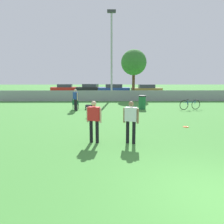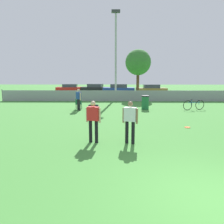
# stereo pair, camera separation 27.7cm
# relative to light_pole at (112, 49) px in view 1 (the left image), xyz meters

# --- Properties ---
(ground_plane) EXTENTS (120.00, 120.00, 0.00)m
(ground_plane) POSITION_rel_light_pole_xyz_m (2.11, -19.83, -5.43)
(ground_plane) COLOR #428438
(fence_backline) EXTENTS (27.58, 0.07, 1.21)m
(fence_backline) POSITION_rel_light_pole_xyz_m (2.11, -1.83, -4.88)
(fence_backline) COLOR gray
(fence_backline) RESTS_ON ground_plane
(light_pole) EXTENTS (0.90, 0.36, 9.31)m
(light_pole) POSITION_rel_light_pole_xyz_m (0.00, 0.00, 0.00)
(light_pole) COLOR #9E9EA3
(light_pole) RESTS_ON ground_plane
(tree_near_pole) EXTENTS (2.86, 2.86, 5.48)m
(tree_near_pole) POSITION_rel_light_pole_xyz_m (2.51, 0.98, -1.41)
(tree_near_pole) COLOR #4C331E
(tree_near_pole) RESTS_ON ground_plane
(player_defender_red) EXTENTS (0.59, 0.34, 1.63)m
(player_defender_red) POSITION_rel_light_pole_xyz_m (-0.85, -15.78, -4.48)
(player_defender_red) COLOR black
(player_defender_red) RESTS_ON ground_plane
(player_receiver_white) EXTENTS (0.57, 0.36, 1.63)m
(player_receiver_white) POSITION_rel_light_pole_xyz_m (0.56, -15.89, -4.48)
(player_receiver_white) COLOR black
(player_receiver_white) RESTS_ON ground_plane
(spectator_in_blue) EXTENTS (0.44, 0.47, 1.60)m
(spectator_in_blue) POSITION_rel_light_pole_xyz_m (-2.76, -7.84, -4.50)
(spectator_in_blue) COLOR black
(spectator_in_blue) RESTS_ON ground_plane
(frisbee_disc) EXTENTS (0.28, 0.28, 0.03)m
(frisbee_disc) POSITION_rel_light_pole_xyz_m (3.63, -13.24, -5.42)
(frisbee_disc) COLOR #E5591E
(frisbee_disc) RESTS_ON ground_plane
(folding_chair_sideline) EXTENTS (0.50, 0.50, 0.82)m
(folding_chair_sideline) POSITION_rel_light_pole_xyz_m (-2.85, -7.33, -4.96)
(folding_chair_sideline) COLOR #333338
(folding_chair_sideline) RESTS_ON ground_plane
(bicycle_sideline) EXTENTS (1.75, 0.58, 0.81)m
(bicycle_sideline) POSITION_rel_light_pole_xyz_m (5.94, -7.49, -5.04)
(bicycle_sideline) COLOR black
(bicycle_sideline) RESTS_ON ground_plane
(trash_bin) EXTENTS (0.58, 0.58, 1.07)m
(trash_bin) POSITION_rel_light_pole_xyz_m (2.29, -7.21, -4.89)
(trash_bin) COLOR #1E6638
(trash_bin) RESTS_ON ground_plane
(gear_bag_sideline) EXTENTS (0.76, 0.42, 0.36)m
(gear_bag_sideline) POSITION_rel_light_pole_xyz_m (-1.72, -7.21, -5.26)
(gear_bag_sideline) COLOR black
(gear_bag_sideline) RESTS_ON ground_plane
(parked_car_red) EXTENTS (4.34, 2.09, 1.28)m
(parked_car_red) POSITION_rel_light_pole_xyz_m (-7.13, 10.15, -4.80)
(parked_car_red) COLOR black
(parked_car_red) RESTS_ON ground_plane
(parked_car_dark) EXTENTS (4.47, 2.46, 1.34)m
(parked_car_dark) POSITION_rel_light_pole_xyz_m (-3.13, 9.55, -4.77)
(parked_car_dark) COLOR black
(parked_car_dark) RESTS_ON ground_plane
(parked_car_blue) EXTENTS (4.65, 2.05, 1.37)m
(parked_car_blue) POSITION_rel_light_pole_xyz_m (0.46, 7.95, -4.76)
(parked_car_blue) COLOR black
(parked_car_blue) RESTS_ON ground_plane
(parked_car_tan) EXTENTS (4.31, 1.72, 1.35)m
(parked_car_tan) POSITION_rel_light_pole_xyz_m (5.07, 7.20, -4.77)
(parked_car_tan) COLOR black
(parked_car_tan) RESTS_ON ground_plane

